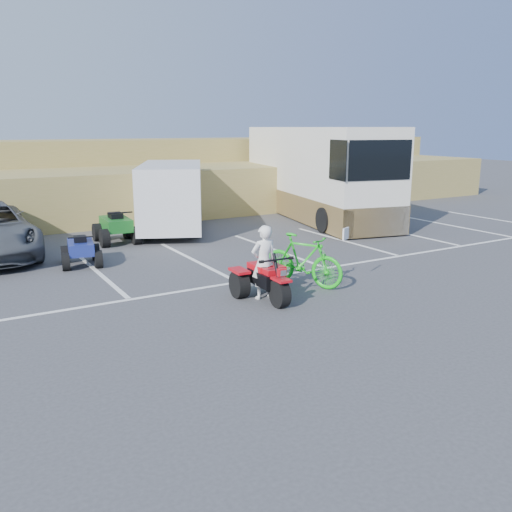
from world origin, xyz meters
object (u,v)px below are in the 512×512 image
cargo_trailer (172,195)px  quad_atv_green (117,243)px  rider (264,262)px  rv_motorhome (315,179)px  green_dirt_bike (303,260)px  quad_atv_blue (82,265)px  red_trike_atv (267,300)px

cargo_trailer → quad_atv_green: (-2.35, -0.97, -1.30)m
rider → cargo_trailer: size_ratio=0.29×
cargo_trailer → rv_motorhome: bearing=26.1°
green_dirt_bike → quad_atv_green: 7.52m
quad_atv_blue → rv_motorhome: bearing=28.8°
cargo_trailer → quad_atv_blue: (-4.05, -3.43, -1.30)m
quad_atv_green → cargo_trailer: bearing=25.4°
green_dirt_bike → quad_atv_blue: green_dirt_bike is taller
quad_atv_blue → red_trike_atv: bearing=-52.1°
rider → rv_motorhome: (7.74, 8.61, 0.76)m
rv_motorhome → quad_atv_green: rv_motorhome is taller
cargo_trailer → quad_atv_green: bearing=-132.9°
quad_atv_green → rider: bearing=-78.9°
red_trike_atv → rider: bearing=90.0°
green_dirt_bike → rv_motorhome: (6.42, 8.22, 0.96)m
red_trike_atv → rv_motorhome: size_ratio=0.15×
rider → cargo_trailer: cargo_trailer is taller
rv_motorhome → quad_atv_green: 9.01m
rider → quad_atv_green: 7.62m
red_trike_atv → quad_atv_green: (-1.06, 7.65, 0.00)m
quad_atv_blue → quad_atv_green: size_ratio=0.82×
quad_atv_blue → rider: bearing=-51.3°
red_trike_atv → quad_atv_green: 7.72m
red_trike_atv → green_dirt_bike: green_dirt_bike is taller
quad_atv_blue → quad_atv_green: (1.70, 2.46, 0.00)m
rider → green_dirt_bike: bearing=-160.9°
rider → quad_atv_green: rider is taller
rider → cargo_trailer: (1.28, 8.47, 0.49)m
red_trike_atv → quad_atv_blue: size_ratio=1.15×
green_dirt_bike → cargo_trailer: 8.10m
red_trike_atv → green_dirt_bike: size_ratio=0.77×
green_dirt_bike → quad_atv_green: size_ratio=1.22×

